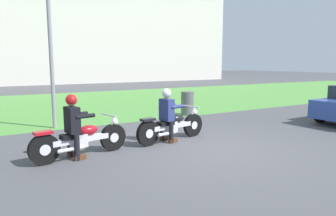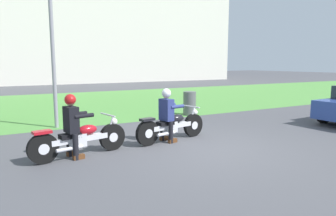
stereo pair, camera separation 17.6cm
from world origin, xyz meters
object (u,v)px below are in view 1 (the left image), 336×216
object	(u,v)px
motorcycle_follow	(81,140)
streetlight_pole	(52,1)
rider_lead	(167,111)
trash_can	(187,103)
rider_follow	(73,121)
motorcycle_lead	(172,126)

from	to	relation	value
motorcycle_follow	streetlight_pole	size ratio (longest dim) A/B	0.35
rider_lead	trash_can	bearing A→B (deg)	38.68
rider_follow	motorcycle_follow	bearing A→B (deg)	-0.84
streetlight_pole	motorcycle_lead	bearing A→B (deg)	-54.86
streetlight_pole	trash_can	world-z (taller)	streetlight_pole
rider_lead	trash_can	size ratio (longest dim) A/B	1.50
rider_lead	streetlight_pole	distance (m)	4.96
rider_lead	rider_follow	xyz separation A→B (m)	(-2.44, -0.22, -0.00)
rider_follow	streetlight_pole	world-z (taller)	streetlight_pole
streetlight_pole	trash_can	distance (m)	5.99
trash_can	rider_follow	bearing A→B (deg)	-146.67
rider_follow	trash_can	bearing A→B (deg)	22.96
rider_follow	rider_lead	bearing A→B (deg)	-5.18
rider_lead	rider_follow	distance (m)	2.45
motorcycle_lead	rider_lead	bearing A→B (deg)	179.17
motorcycle_follow	streetlight_pole	world-z (taller)	streetlight_pole
rider_lead	motorcycle_follow	xyz separation A→B (m)	(-2.28, -0.19, -0.43)
motorcycle_follow	streetlight_pole	distance (m)	4.93
motorcycle_lead	motorcycle_follow	world-z (taller)	motorcycle_lead
motorcycle_lead	rider_follow	xyz separation A→B (m)	(-2.61, -0.25, 0.42)
rider_follow	motorcycle_lead	bearing A→B (deg)	-4.90
motorcycle_lead	streetlight_pole	size ratio (longest dim) A/B	0.35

